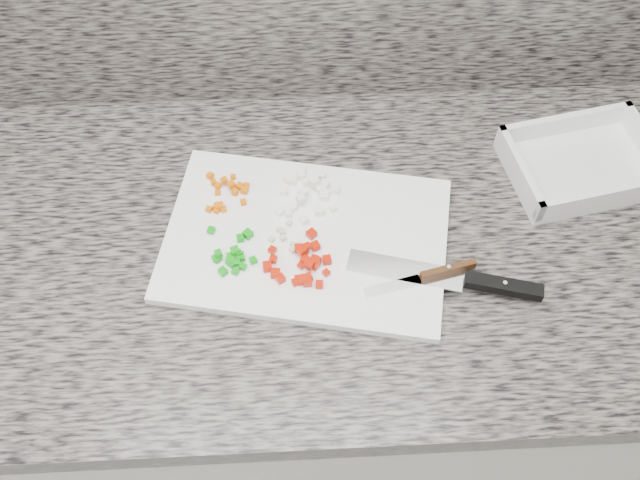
# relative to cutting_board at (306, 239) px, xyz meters

# --- Properties ---
(cabinet) EXTENTS (3.92, 0.62, 0.86)m
(cabinet) POSITION_rel_cutting_board_xyz_m (-0.11, 0.01, -0.48)
(cabinet) COLOR silver
(cabinet) RESTS_ON ground
(countertop) EXTENTS (3.96, 0.64, 0.04)m
(countertop) POSITION_rel_cutting_board_xyz_m (-0.11, 0.01, -0.03)
(countertop) COLOR #625C56
(countertop) RESTS_ON cabinet
(cutting_board) EXTENTS (0.46, 0.35, 0.01)m
(cutting_board) POSITION_rel_cutting_board_xyz_m (0.00, 0.00, 0.00)
(cutting_board) COLOR white
(cutting_board) RESTS_ON countertop
(carrot_pile) EXTENTS (0.07, 0.08, 0.02)m
(carrot_pile) POSITION_rel_cutting_board_xyz_m (-0.12, 0.08, 0.01)
(carrot_pile) COLOR #D76204
(carrot_pile) RESTS_ON cutting_board
(onion_pile) EXTENTS (0.10, 0.11, 0.02)m
(onion_pile) POSITION_rel_cutting_board_xyz_m (0.01, 0.08, 0.01)
(onion_pile) COLOR white
(onion_pile) RESTS_ON cutting_board
(green_pepper_pile) EXTENTS (0.07, 0.09, 0.02)m
(green_pepper_pile) POSITION_rel_cutting_board_xyz_m (-0.11, -0.03, 0.01)
(green_pepper_pile) COLOR #0D950F
(green_pepper_pile) RESTS_ON cutting_board
(red_pepper_pile) EXTENTS (0.10, 0.10, 0.02)m
(red_pepper_pile) POSITION_rel_cutting_board_xyz_m (-0.01, -0.05, 0.01)
(red_pepper_pile) COLOR #BB1602
(red_pepper_pile) RESTS_ON cutting_board
(garlic_pile) EXTENTS (0.05, 0.06, 0.01)m
(garlic_pile) POSITION_rel_cutting_board_xyz_m (-0.03, -0.00, 0.01)
(garlic_pile) COLOR beige
(garlic_pile) RESTS_ON cutting_board
(chef_knife) EXTENTS (0.27, 0.10, 0.02)m
(chef_knife) POSITION_rel_cutting_board_xyz_m (0.23, -0.09, 0.01)
(chef_knife) COLOR silver
(chef_knife) RESTS_ON cutting_board
(paring_knife) EXTENTS (0.16, 0.05, 0.02)m
(paring_knife) POSITION_rel_cutting_board_xyz_m (0.18, -0.08, 0.01)
(paring_knife) COLOR silver
(paring_knife) RESTS_ON cutting_board
(tray) EXTENTS (0.26, 0.21, 0.05)m
(tray) POSITION_rel_cutting_board_xyz_m (0.44, 0.11, 0.01)
(tray) COLOR white
(tray) RESTS_ON countertop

